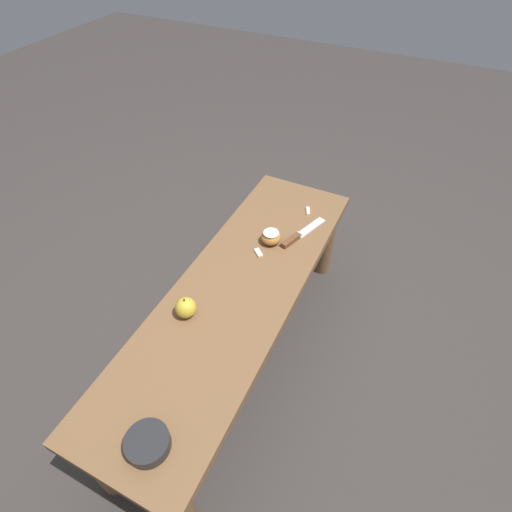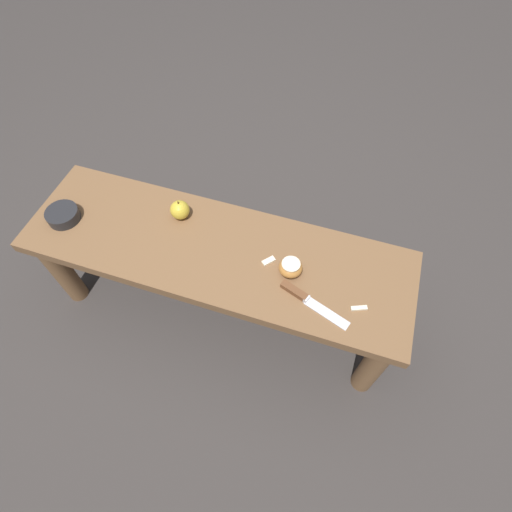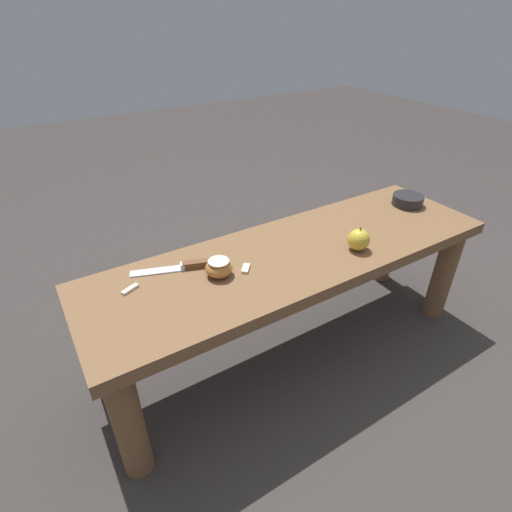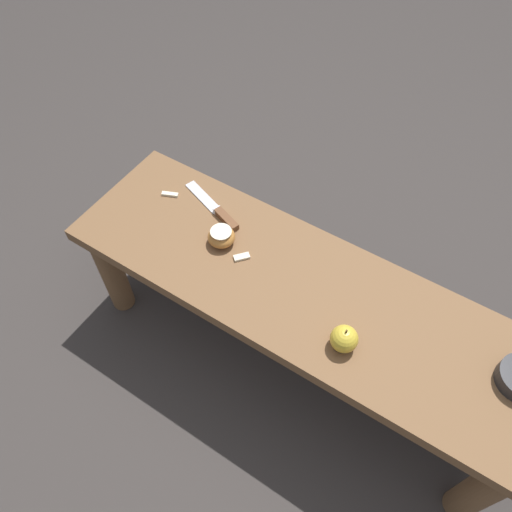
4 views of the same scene
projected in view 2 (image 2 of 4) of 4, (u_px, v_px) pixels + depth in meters
name	position (u px, v px, depth m)	size (l,w,h in m)	color
ground_plane	(224.00, 304.00, 1.75)	(8.00, 8.00, 0.00)	#383330
wooden_bench	(217.00, 262.00, 1.46)	(1.38, 0.42, 0.43)	brown
knife	(304.00, 298.00, 1.27)	(0.24, 0.11, 0.02)	silver
apple_whole	(180.00, 210.00, 1.44)	(0.07, 0.07, 0.08)	gold
apple_cut	(291.00, 267.00, 1.31)	(0.08, 0.08, 0.05)	#B27233
apple_slice_near_knife	(269.00, 261.00, 1.35)	(0.04, 0.05, 0.01)	beige
apple_slice_center	(359.00, 308.00, 1.25)	(0.05, 0.03, 0.01)	beige
bowl	(63.00, 215.00, 1.44)	(0.12, 0.12, 0.04)	#232326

